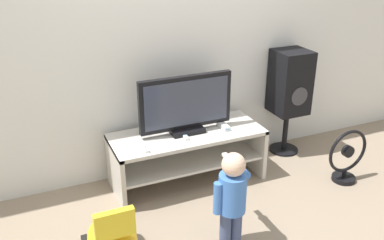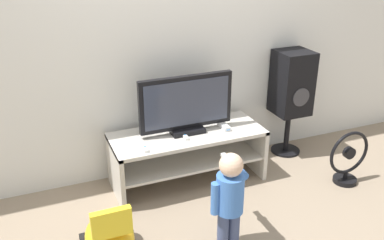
% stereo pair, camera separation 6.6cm
% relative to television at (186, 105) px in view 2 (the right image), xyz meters
% --- Properties ---
extents(ground_plane, '(16.00, 16.00, 0.00)m').
position_rel_television_xyz_m(ground_plane, '(0.00, -0.28, -0.71)').
color(ground_plane, gray).
extents(wall_back, '(10.00, 0.06, 2.60)m').
position_rel_television_xyz_m(wall_back, '(0.00, 0.31, 0.59)').
color(wall_back, silver).
rests_on(wall_back, ground_plane).
extents(tv_stand, '(1.29, 0.52, 0.47)m').
position_rel_television_xyz_m(tv_stand, '(0.00, -0.02, -0.39)').
color(tv_stand, beige).
rests_on(tv_stand, ground_plane).
extents(television, '(0.80, 0.20, 0.49)m').
position_rel_television_xyz_m(television, '(0.00, 0.00, 0.00)').
color(television, black).
rests_on(television, tv_stand).
extents(game_console, '(0.05, 0.19, 0.04)m').
position_rel_television_xyz_m(game_console, '(0.32, -0.05, -0.22)').
color(game_console, white).
rests_on(game_console, tv_stand).
extents(remote_primary, '(0.04, 0.13, 0.03)m').
position_rel_television_xyz_m(remote_primary, '(-0.42, -0.18, -0.23)').
color(remote_primary, white).
rests_on(remote_primary, tv_stand).
extents(remote_secondary, '(0.04, 0.13, 0.03)m').
position_rel_television_xyz_m(remote_secondary, '(-0.05, -0.10, -0.23)').
color(remote_secondary, white).
rests_on(remote_secondary, tv_stand).
extents(child, '(0.28, 0.43, 0.73)m').
position_rel_television_xyz_m(child, '(-0.06, -0.93, -0.28)').
color(child, '#3F4C72').
rests_on(child, ground_plane).
extents(speaker_tower, '(0.32, 0.32, 1.02)m').
position_rel_television_xyz_m(speaker_tower, '(1.10, 0.11, -0.01)').
color(speaker_tower, black).
rests_on(speaker_tower, ground_plane).
extents(floor_fan, '(0.40, 0.20, 0.49)m').
position_rel_television_xyz_m(floor_fan, '(1.26, -0.57, -0.49)').
color(floor_fan, black).
rests_on(floor_fan, ground_plane).
extents(ride_on_toy, '(0.36, 0.45, 0.47)m').
position_rel_television_xyz_m(ride_on_toy, '(-0.84, -0.75, -0.53)').
color(ride_on_toy, gold).
rests_on(ride_on_toy, ground_plane).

